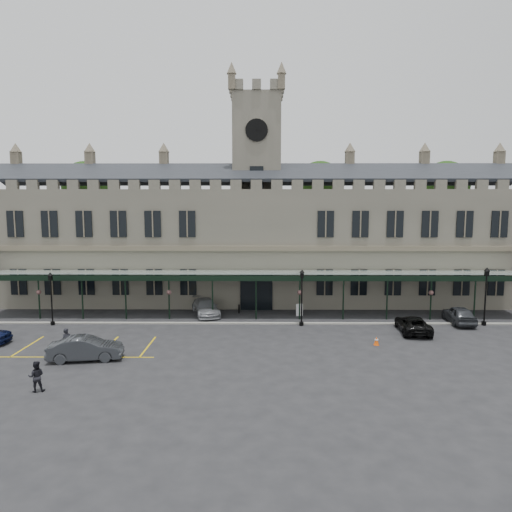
{
  "coord_description": "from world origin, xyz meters",
  "views": [
    {
      "loc": [
        0.31,
        -33.87,
        10.57
      ],
      "look_at": [
        0.0,
        6.0,
        6.0
      ],
      "focal_mm": 32.0,
      "sensor_mm": 36.0,
      "label": 1
    }
  ],
  "objects_px": {
    "car_right_a": "(459,315)",
    "car_van": "(413,324)",
    "station_building": "(257,241)",
    "lamp_post_mid": "(302,292)",
    "lamp_post_left": "(51,294)",
    "sign_board": "(299,310)",
    "traffic_cone": "(376,341)",
    "clock_tower": "(257,180)",
    "person_b": "(36,376)",
    "person_a": "(67,342)",
    "car_left_b": "(86,348)",
    "lamp_post_right": "(486,291)",
    "car_taxi": "(206,307)"
  },
  "relations": [
    {
      "from": "station_building",
      "to": "car_van",
      "type": "xyz_separation_m",
      "value": [
        13.0,
        -12.92,
        -5.79
      ]
    },
    {
      "from": "station_building",
      "to": "car_taxi",
      "type": "xyz_separation_m",
      "value": [
        -4.83,
        -7.13,
        -5.72
      ]
    },
    {
      "from": "lamp_post_left",
      "to": "person_b",
      "type": "xyz_separation_m",
      "value": [
        5.54,
        -14.21,
        -1.89
      ]
    },
    {
      "from": "station_building",
      "to": "sign_board",
      "type": "relative_size",
      "value": 51.48
    },
    {
      "from": "sign_board",
      "to": "station_building",
      "type": "bearing_deg",
      "value": 100.57
    },
    {
      "from": "clock_tower",
      "to": "person_b",
      "type": "relative_size",
      "value": 14.01
    },
    {
      "from": "car_left_b",
      "to": "person_a",
      "type": "height_order",
      "value": "person_a"
    },
    {
      "from": "sign_board",
      "to": "car_taxi",
      "type": "xyz_separation_m",
      "value": [
        -8.93,
        0.34,
        0.18
      ]
    },
    {
      "from": "car_van",
      "to": "person_a",
      "type": "xyz_separation_m",
      "value": [
        -26.2,
        -5.91,
        0.28
      ]
    },
    {
      "from": "lamp_post_mid",
      "to": "person_b",
      "type": "bearing_deg",
      "value": -138.91
    },
    {
      "from": "clock_tower",
      "to": "person_a",
      "type": "relative_size",
      "value": 12.99
    },
    {
      "from": "lamp_post_left",
      "to": "car_van",
      "type": "xyz_separation_m",
      "value": [
        30.84,
        -2.03,
        -2.1
      ]
    },
    {
      "from": "lamp_post_left",
      "to": "sign_board",
      "type": "relative_size",
      "value": 4.02
    },
    {
      "from": "lamp_post_mid",
      "to": "car_left_b",
      "type": "height_order",
      "value": "lamp_post_mid"
    },
    {
      "from": "car_taxi",
      "to": "car_left_b",
      "type": "bearing_deg",
      "value": -134.4
    },
    {
      "from": "car_van",
      "to": "car_right_a",
      "type": "distance_m",
      "value": 5.79
    },
    {
      "from": "clock_tower",
      "to": "person_a",
      "type": "distance_m",
      "value": 26.08
    },
    {
      "from": "person_a",
      "to": "person_b",
      "type": "bearing_deg",
      "value": -130.74
    },
    {
      "from": "lamp_post_right",
      "to": "person_b",
      "type": "relative_size",
      "value": 2.9
    },
    {
      "from": "person_a",
      "to": "car_right_a",
      "type": "bearing_deg",
      "value": -33.22
    },
    {
      "from": "sign_board",
      "to": "car_right_a",
      "type": "height_order",
      "value": "car_right_a"
    },
    {
      "from": "station_building",
      "to": "traffic_cone",
      "type": "xyz_separation_m",
      "value": [
        9.11,
        -16.41,
        -6.15
      ]
    },
    {
      "from": "station_building",
      "to": "car_right_a",
      "type": "height_order",
      "value": "station_building"
    },
    {
      "from": "lamp_post_mid",
      "to": "car_left_b",
      "type": "xyz_separation_m",
      "value": [
        -15.48,
        -8.95,
        -2.14
      ]
    },
    {
      "from": "lamp_post_right",
      "to": "lamp_post_mid",
      "type": "bearing_deg",
      "value": -179.15
    },
    {
      "from": "sign_board",
      "to": "lamp_post_right",
      "type": "bearing_deg",
      "value": -29.59
    },
    {
      "from": "clock_tower",
      "to": "station_building",
      "type": "bearing_deg",
      "value": -90.0
    },
    {
      "from": "clock_tower",
      "to": "car_right_a",
      "type": "height_order",
      "value": "clock_tower"
    },
    {
      "from": "car_taxi",
      "to": "person_b",
      "type": "relative_size",
      "value": 2.93
    },
    {
      "from": "person_a",
      "to": "lamp_post_left",
      "type": "bearing_deg",
      "value": 71.4
    },
    {
      "from": "person_a",
      "to": "car_left_b",
      "type": "bearing_deg",
      "value": -79.96
    },
    {
      "from": "car_van",
      "to": "car_right_a",
      "type": "relative_size",
      "value": 1.06
    },
    {
      "from": "lamp_post_right",
      "to": "car_van",
      "type": "relative_size",
      "value": 1.05
    },
    {
      "from": "lamp_post_right",
      "to": "sign_board",
      "type": "bearing_deg",
      "value": 168.6
    },
    {
      "from": "clock_tower",
      "to": "traffic_cone",
      "type": "relative_size",
      "value": 38.46
    },
    {
      "from": "lamp_post_right",
      "to": "person_b",
      "type": "xyz_separation_m",
      "value": [
        -32.28,
        -14.43,
        -2.16
      ]
    },
    {
      "from": "sign_board",
      "to": "car_left_b",
      "type": "xyz_separation_m",
      "value": [
        -15.6,
        -12.39,
        0.24
      ]
    },
    {
      "from": "clock_tower",
      "to": "car_right_a",
      "type": "distance_m",
      "value": 24.09
    },
    {
      "from": "clock_tower",
      "to": "lamp_post_left",
      "type": "distance_m",
      "value": 23.36
    },
    {
      "from": "traffic_cone",
      "to": "car_left_b",
      "type": "height_order",
      "value": "car_left_b"
    },
    {
      "from": "car_right_a",
      "to": "sign_board",
      "type": "bearing_deg",
      "value": -6.57
    },
    {
      "from": "lamp_post_right",
      "to": "person_b",
      "type": "height_order",
      "value": "lamp_post_right"
    },
    {
      "from": "station_building",
      "to": "lamp_post_left",
      "type": "distance_m",
      "value": 21.22
    },
    {
      "from": "lamp_post_mid",
      "to": "car_right_a",
      "type": "height_order",
      "value": "lamp_post_mid"
    },
    {
      "from": "lamp_post_left",
      "to": "car_right_a",
      "type": "bearing_deg",
      "value": 1.32
    },
    {
      "from": "car_right_a",
      "to": "car_van",
      "type": "bearing_deg",
      "value": 33.53
    },
    {
      "from": "lamp_post_mid",
      "to": "car_right_a",
      "type": "xyz_separation_m",
      "value": [
        14.06,
        0.85,
        -2.16
      ]
    },
    {
      "from": "car_left_b",
      "to": "person_b",
      "type": "height_order",
      "value": "person_b"
    },
    {
      "from": "station_building",
      "to": "traffic_cone",
      "type": "bearing_deg",
      "value": -60.95
    },
    {
      "from": "car_right_a",
      "to": "person_b",
      "type": "distance_m",
      "value": 33.86
    }
  ]
}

